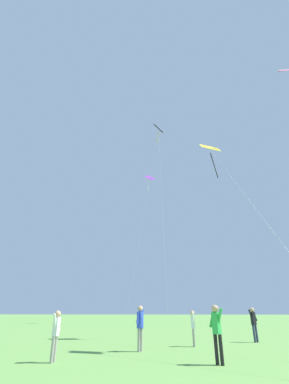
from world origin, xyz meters
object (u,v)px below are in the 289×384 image
(kite_purple_streamer, at_px, (149,184))
(person_far_back, at_px, (56,331))
(kite_yellow_diamond, at_px, (213,154))
(person_near_tree, at_px, (140,323))
(kite_black_large, at_px, (158,135))
(person_with_spool, at_px, (254,321))
(person_child_small, at_px, (217,328))
(person_in_red_shirt, at_px, (193,325))

(kite_purple_streamer, xyz_separation_m, person_far_back, (-0.23, -33.44, -21.04))
(kite_yellow_diamond, distance_m, person_near_tree, 13.80)
(kite_black_large, height_order, person_far_back, kite_black_large)
(kite_purple_streamer, relative_size, person_far_back, 15.17)
(person_far_back, distance_m, person_with_spool, 11.36)
(kite_black_large, distance_m, person_with_spool, 26.87)
(kite_purple_streamer, height_order, person_far_back, kite_purple_streamer)
(person_far_back, bearing_deg, kite_yellow_diamond, 49.72)
(kite_black_large, bearing_deg, person_child_small, -82.63)
(kite_black_large, distance_m, person_in_red_shirt, 27.77)
(person_with_spool, bearing_deg, kite_purple_streamer, 107.60)
(kite_black_large, bearing_deg, person_near_tree, -90.53)
(person_far_back, bearing_deg, kite_purple_streamer, 89.60)
(person_near_tree, distance_m, person_far_back, 4.00)
(kite_yellow_diamond, bearing_deg, person_in_red_shirt, -124.94)
(person_near_tree, bearing_deg, kite_yellow_diamond, 49.12)
(person_far_back, bearing_deg, kite_black_large, 82.77)
(kite_black_large, relative_size, person_near_tree, 14.18)
(kite_black_large, bearing_deg, person_far_back, -97.23)
(kite_black_large, relative_size, person_child_small, 14.42)
(person_child_small, bearing_deg, person_far_back, -178.54)
(kite_black_large, bearing_deg, person_with_spool, -67.16)
(kite_yellow_diamond, height_order, person_near_tree, kite_yellow_diamond)
(person_in_red_shirt, bearing_deg, person_child_small, -84.20)
(person_near_tree, bearing_deg, person_in_red_shirt, 40.94)
(person_near_tree, xyz_separation_m, person_with_spool, (5.90, 4.51, -0.01))
(person_in_red_shirt, xyz_separation_m, person_with_spool, (3.52, 2.45, 0.10))
(kite_purple_streamer, xyz_separation_m, kite_yellow_diamond, (7.16, -24.72, -9.29))
(person_near_tree, bearing_deg, person_far_back, -129.16)
(kite_purple_streamer, relative_size, kite_yellow_diamond, 1.71)
(kite_yellow_diamond, relative_size, person_child_small, 7.95)
(person_child_small, bearing_deg, kite_purple_streamer, 98.85)
(kite_purple_streamer, distance_m, person_child_small, 39.67)
(kite_black_large, distance_m, person_near_tree, 28.84)
(kite_purple_streamer, bearing_deg, person_child_small, -81.15)
(person_near_tree, height_order, person_with_spool, person_near_tree)
(kite_yellow_diamond, bearing_deg, kite_purple_streamer, 106.16)
(kite_yellow_diamond, bearing_deg, kite_black_large, 110.62)
(kite_purple_streamer, bearing_deg, person_with_spool, -72.40)
(kite_purple_streamer, distance_m, person_with_spool, 34.23)
(person_in_red_shirt, height_order, person_with_spool, person_with_spool)
(person_child_small, height_order, person_far_back, person_child_small)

